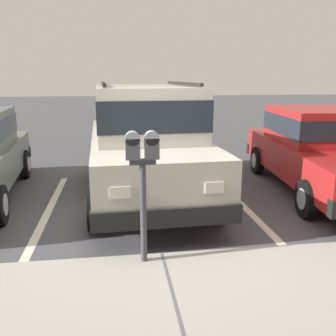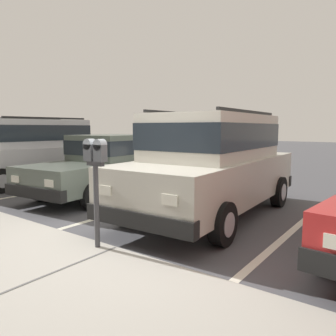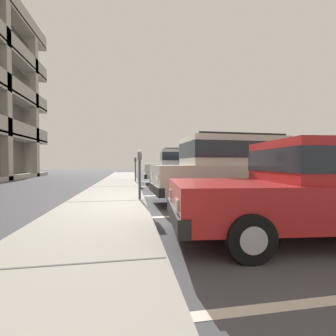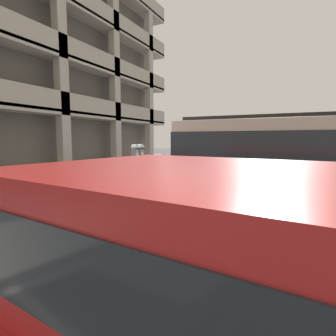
{
  "view_description": "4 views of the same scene",
  "coord_description": "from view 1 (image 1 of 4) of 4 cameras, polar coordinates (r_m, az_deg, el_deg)",
  "views": [
    {
      "loc": [
        0.48,
        4.18,
        2.12
      ],
      "look_at": [
        -0.17,
        -0.46,
        0.98
      ],
      "focal_mm": 40.0,
      "sensor_mm": 36.0,
      "label": 1
    },
    {
      "loc": [
        -3.09,
        3.22,
        1.72
      ],
      "look_at": [
        -0.28,
        -0.58,
        1.14
      ],
      "focal_mm": 35.0,
      "sensor_mm": 36.0,
      "label": 2
    },
    {
      "loc": [
        -6.49,
        0.62,
        1.19
      ],
      "look_at": [
        0.38,
        -0.53,
        1.04
      ],
      "focal_mm": 24.0,
      "sensor_mm": 36.0,
      "label": 3
    },
    {
      "loc": [
        -4.65,
        -2.89,
        1.68
      ],
      "look_at": [
        0.11,
        -0.46,
        1.1
      ],
      "focal_mm": 28.0,
      "sensor_mm": 36.0,
      "label": 4
    }
  ],
  "objects": [
    {
      "name": "silver_suv",
      "position": [
        6.71,
        -3.59,
        4.82
      ],
      "size": [
        2.15,
        4.85,
        2.03
      ],
      "rotation": [
        0.0,
        0.0,
        0.04
      ],
      "color": "beige",
      "rests_on": "ground_plane"
    },
    {
      "name": "ground_plane",
      "position": [
        4.73,
        -1.31,
        -13.59
      ],
      "size": [
        80.0,
        80.0,
        0.1
      ],
      "color": "#4C4C51"
    },
    {
      "name": "red_sedan",
      "position": [
        7.67,
        22.23,
        2.92
      ],
      "size": [
        2.15,
        4.62,
        1.54
      ],
      "rotation": [
        0.0,
        0.0,
        -0.09
      ],
      "color": "red",
      "rests_on": "ground_plane"
    },
    {
      "name": "parking_stall_lines",
      "position": [
        6.08,
        -18.32,
        -7.43
      ],
      "size": [
        13.01,
        4.8,
        0.01
      ],
      "color": "silver",
      "rests_on": "ground_plane"
    },
    {
      "name": "sidewalk",
      "position": [
        3.57,
        1.29,
        -21.51
      ],
      "size": [
        40.0,
        2.2,
        0.12
      ],
      "color": "#ADA89E",
      "rests_on": "ground_plane"
    },
    {
      "name": "parking_meter_near",
      "position": [
        3.95,
        -3.89,
        0.28
      ],
      "size": [
        0.35,
        0.12,
        1.46
      ],
      "color": "#47474C",
      "rests_on": "sidewalk"
    }
  ]
}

